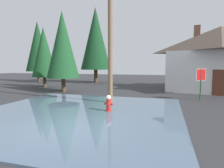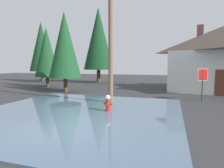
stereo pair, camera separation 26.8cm
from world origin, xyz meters
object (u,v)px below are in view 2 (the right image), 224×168
at_px(pine_tree_tall_left, 41,47).
at_px(pine_tree_mid_left, 47,52).
at_px(pine_tree_far_center, 65,45).
at_px(fire_hydrant, 108,104).
at_px(utility_pole, 111,18).
at_px(stop_sign_far, 203,78).
at_px(pine_tree_short_left, 98,39).
at_px(house, 223,57).

height_order(pine_tree_tall_left, pine_tree_mid_left, pine_tree_tall_left).
xyz_separation_m(pine_tree_mid_left, pine_tree_far_center, (3.66, -2.57, 0.39)).
height_order(fire_hydrant, pine_tree_mid_left, pine_tree_mid_left).
bearing_deg(fire_hydrant, utility_pole, 103.94).
distance_m(utility_pole, stop_sign_far, 7.02).
xyz_separation_m(utility_pole, pine_tree_mid_left, (-8.98, 6.27, -1.43)).
bearing_deg(utility_pole, pine_tree_short_left, 114.16).
relative_size(utility_pole, pine_tree_tall_left, 1.19).
height_order(house, pine_tree_short_left, pine_tree_short_left).
bearing_deg(stop_sign_far, pine_tree_short_left, 137.60).
distance_m(fire_hydrant, stop_sign_far, 6.90).
bearing_deg(fire_hydrant, pine_tree_tall_left, 135.62).
bearing_deg(pine_tree_mid_left, pine_tree_tall_left, 130.75).
bearing_deg(utility_pole, stop_sign_far, 25.04).
height_order(stop_sign_far, pine_tree_mid_left, pine_tree_mid_left).
relative_size(fire_hydrant, pine_tree_short_left, 0.09).
relative_size(house, pine_tree_short_left, 1.05).
height_order(fire_hydrant, pine_tree_tall_left, pine_tree_tall_left).
bearing_deg(house, pine_tree_far_center, -160.07).
xyz_separation_m(fire_hydrant, pine_tree_short_left, (-6.26, 14.93, 5.28)).
xyz_separation_m(house, pine_tree_tall_left, (-21.67, 3.41, 1.83)).
distance_m(house, pine_tree_short_left, 14.49).
height_order(stop_sign_far, pine_tree_short_left, pine_tree_short_left).
height_order(house, pine_tree_tall_left, pine_tree_tall_left).
height_order(utility_pole, stop_sign_far, utility_pole).
height_order(utility_pole, pine_tree_tall_left, utility_pole).
bearing_deg(pine_tree_tall_left, house, -8.93).
bearing_deg(pine_tree_tall_left, pine_tree_far_center, -43.91).
bearing_deg(fire_hydrant, pine_tree_mid_left, 138.46).
xyz_separation_m(pine_tree_mid_left, pine_tree_short_left, (3.25, 6.50, 2.05)).
distance_m(utility_pole, pine_tree_far_center, 6.57).
bearing_deg(house, fire_hydrant, -124.53).
bearing_deg(stop_sign_far, utility_pole, -154.96).
bearing_deg(pine_tree_far_center, utility_pole, -34.87).
bearing_deg(pine_tree_mid_left, utility_pole, -34.94).
relative_size(pine_tree_mid_left, pine_tree_short_left, 0.64).
height_order(fire_hydrant, pine_tree_short_left, pine_tree_short_left).
relative_size(fire_hydrant, house, 0.09).
bearing_deg(fire_hydrant, stop_sign_far, 43.69).
height_order(house, pine_tree_mid_left, house).
distance_m(pine_tree_mid_left, pine_tree_short_left, 7.55).
bearing_deg(pine_tree_far_center, house, 19.93).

